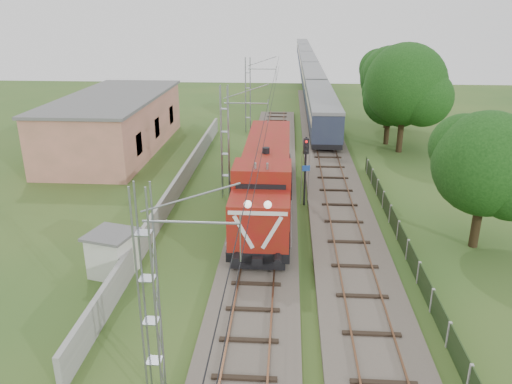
# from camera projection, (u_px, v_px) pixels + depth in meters

# --- Properties ---
(ground) EXTENTS (140.00, 140.00, 0.00)m
(ground) POSITION_uv_depth(u_px,v_px,m) (257.00, 283.00, 24.88)
(ground) COLOR #2A511E
(ground) RESTS_ON ground
(track_main) EXTENTS (4.20, 70.00, 0.45)m
(track_main) POSITION_uv_depth(u_px,v_px,m) (264.00, 223.00, 31.37)
(track_main) COLOR #6B6054
(track_main) RESTS_ON ground
(track_side) EXTENTS (4.20, 80.00, 0.45)m
(track_side) POSITION_uv_depth(u_px,v_px,m) (329.00, 164.00, 43.22)
(track_side) COLOR #6B6054
(track_side) RESTS_ON ground
(catenary) EXTENTS (3.31, 70.00, 8.00)m
(catenary) POSITION_uv_depth(u_px,v_px,m) (226.00, 142.00, 34.88)
(catenary) COLOR gray
(catenary) RESTS_ON ground
(boundary_wall) EXTENTS (0.25, 40.00, 1.50)m
(boundary_wall) POSITION_uv_depth(u_px,v_px,m) (178.00, 186.00, 36.24)
(boundary_wall) COLOR #9E9E99
(boundary_wall) RESTS_ON ground
(station_building) EXTENTS (8.40, 20.40, 5.22)m
(station_building) POSITION_uv_depth(u_px,v_px,m) (115.00, 123.00, 47.33)
(station_building) COLOR tan
(station_building) RESTS_ON ground
(fence) EXTENTS (0.12, 32.00, 1.20)m
(fence) POSITION_uv_depth(u_px,v_px,m) (408.00, 250.00, 26.99)
(fence) COLOR black
(fence) RESTS_ON ground
(locomotive) EXTENTS (3.24, 18.48, 4.69)m
(locomotive) POSITION_uv_depth(u_px,v_px,m) (266.00, 176.00, 33.09)
(locomotive) COLOR black
(locomotive) RESTS_ON ground
(coach_rake) EXTENTS (2.97, 110.95, 3.43)m
(coach_rake) POSITION_uv_depth(u_px,v_px,m) (308.00, 64.00, 96.93)
(coach_rake) COLOR black
(coach_rake) RESTS_ON ground
(signal_post) EXTENTS (0.53, 0.42, 4.84)m
(signal_post) POSITION_uv_depth(u_px,v_px,m) (306.00, 159.00, 33.48)
(signal_post) COLOR black
(signal_post) RESTS_ON ground
(relay_hut) EXTENTS (2.72, 2.72, 2.30)m
(relay_hut) POSITION_uv_depth(u_px,v_px,m) (113.00, 253.00, 25.39)
(relay_hut) COLOR silver
(relay_hut) RESTS_ON ground
(tree_a) EXTENTS (6.05, 5.77, 7.85)m
(tree_a) POSITION_uv_depth(u_px,v_px,m) (488.00, 165.00, 27.01)
(tree_a) COLOR #352515
(tree_a) RESTS_ON ground
(tree_b) EXTENTS (7.77, 7.40, 10.07)m
(tree_b) POSITION_uv_depth(u_px,v_px,m) (406.00, 85.00, 45.21)
(tree_b) COLOR #352515
(tree_b) RESTS_ON ground
(tree_c) EXTENTS (5.51, 5.25, 7.15)m
(tree_c) POSITION_uv_depth(u_px,v_px,m) (390.00, 100.00, 48.59)
(tree_c) COLOR #352515
(tree_c) RESTS_ON ground
(tree_d) EXTENTS (7.01, 6.68, 9.09)m
(tree_d) POSITION_uv_depth(u_px,v_px,m) (391.00, 77.00, 54.90)
(tree_d) COLOR #352515
(tree_d) RESTS_ON ground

